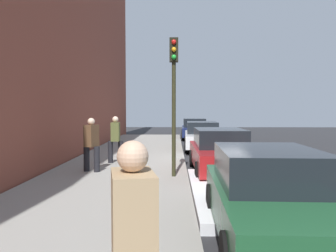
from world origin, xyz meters
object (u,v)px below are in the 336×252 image
at_px(traffic_light_pole, 174,83).
at_px(pedestrian_brown_coat, 91,143).
at_px(parked_car_navy, 194,129).
at_px(parked_car_green, 270,195).
at_px(parked_car_white, 202,136).
at_px(parked_car_red, 220,151).
at_px(pedestrian_olive_coat, 116,138).

bearing_deg(traffic_light_pole, pedestrian_brown_coat, -104.65).
height_order(parked_car_navy, parked_car_green, same).
height_order(parked_car_white, pedestrian_brown_coat, pedestrian_brown_coat).
xyz_separation_m(parked_car_navy, traffic_light_pole, (14.16, -1.49, 2.21)).
bearing_deg(parked_car_navy, pedestrian_brown_coat, -17.25).
distance_m(parked_car_white, pedestrian_brown_coat, 8.22).
height_order(parked_car_red, traffic_light_pole, traffic_light_pole).
xyz_separation_m(parked_car_red, traffic_light_pole, (1.22, -1.57, 2.21)).
xyz_separation_m(pedestrian_olive_coat, pedestrian_brown_coat, (1.73, -0.47, -0.01)).
bearing_deg(parked_car_green, parked_car_red, -179.69).
bearing_deg(pedestrian_olive_coat, traffic_light_pole, 42.31).
xyz_separation_m(parked_car_navy, parked_car_white, (6.40, 0.02, 0.00)).
bearing_deg(parked_car_navy, parked_car_green, 0.34).
bearing_deg(parked_car_red, parked_car_navy, -179.65).
bearing_deg(parked_car_navy, traffic_light_pole, -6.01).
distance_m(parked_car_white, parked_car_green, 12.17).
bearing_deg(parked_car_white, traffic_light_pole, -11.04).
bearing_deg(parked_car_white, parked_car_green, 0.40).
relative_size(parked_car_red, pedestrian_olive_coat, 2.48).
xyz_separation_m(parked_car_white, pedestrian_olive_coat, (5.33, -3.73, 0.34)).
distance_m(parked_car_red, pedestrian_brown_coat, 4.30).
bearing_deg(pedestrian_olive_coat, pedestrian_brown_coat, -15.20).
bearing_deg(parked_car_navy, parked_car_white, 0.21).
distance_m(parked_car_navy, pedestrian_brown_coat, 14.09).
bearing_deg(parked_car_white, parked_car_red, 0.49).
bearing_deg(pedestrian_olive_coat, parked_car_red, 72.16).
bearing_deg(parked_car_green, traffic_light_pole, -160.02).
height_order(parked_car_navy, parked_car_red, same).
height_order(parked_car_red, parked_car_green, same).
distance_m(parked_car_navy, traffic_light_pole, 14.41).
bearing_deg(pedestrian_olive_coat, parked_car_white, 145.00).
relative_size(pedestrian_brown_coat, traffic_light_pole, 0.42).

